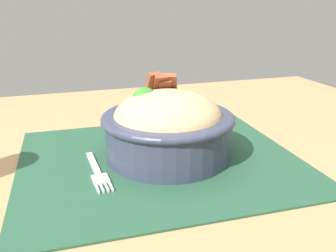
# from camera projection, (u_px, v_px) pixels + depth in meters

# --- Properties ---
(table) EXTENTS (1.27, 0.98, 0.77)m
(table) POSITION_uv_depth(u_px,v_px,m) (146.00, 204.00, 0.58)
(table) COLOR #99754C
(table) RESTS_ON ground_plane
(placemat) EXTENTS (0.43, 0.37, 0.00)m
(placemat) POSITION_uv_depth(u_px,v_px,m) (159.00, 159.00, 0.56)
(placemat) COLOR #1E422D
(placemat) RESTS_ON table
(bowl) EXTENTS (0.20, 0.20, 0.13)m
(bowl) POSITION_uv_depth(u_px,v_px,m) (168.00, 125.00, 0.55)
(bowl) COLOR #2D3347
(bowl) RESTS_ON placemat
(fork) EXTENTS (0.02, 0.13, 0.00)m
(fork) POSITION_uv_depth(u_px,v_px,m) (98.00, 173.00, 0.51)
(fork) COLOR silver
(fork) RESTS_ON placemat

